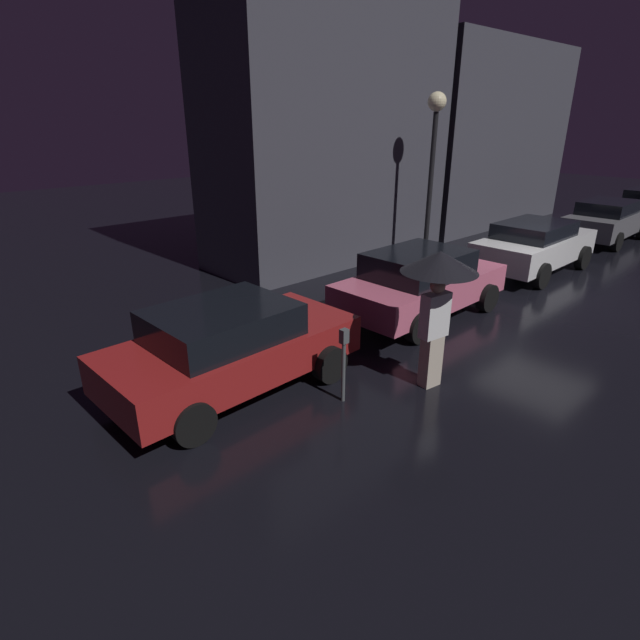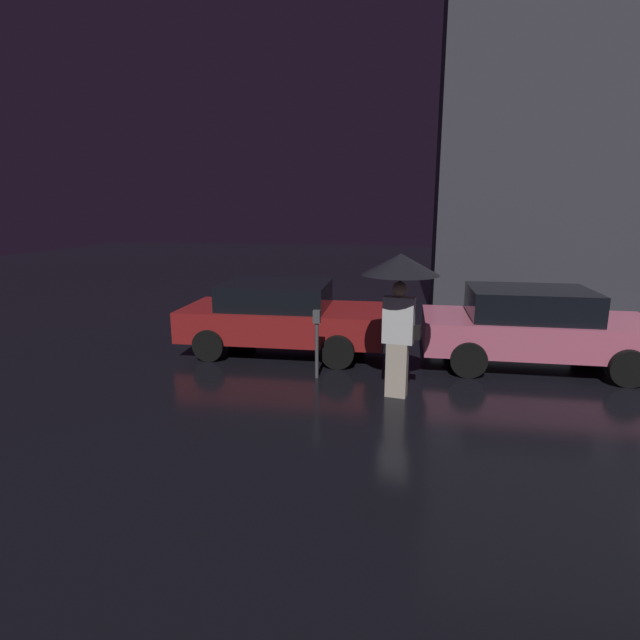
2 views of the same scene
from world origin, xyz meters
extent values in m
plane|color=black|center=(0.00, 0.00, 0.00)|extent=(60.00, 60.00, 0.00)
cube|color=#3D3D47|center=(-1.32, 6.50, 4.39)|extent=(7.61, 3.00, 8.78)
cube|color=#3D3D47|center=(7.13, 6.50, 3.37)|extent=(8.62, 3.00, 6.74)
cube|color=maroon|center=(-8.21, 1.48, 0.62)|extent=(4.10, 1.95, 0.61)
cube|color=black|center=(-8.37, 1.48, 1.17)|extent=(2.16, 1.67, 0.50)
cylinder|color=black|center=(-6.96, 2.39, 0.31)|extent=(0.62, 0.22, 0.62)
cylinder|color=black|center=(-6.96, 0.56, 0.31)|extent=(0.62, 0.22, 0.62)
cylinder|color=black|center=(-9.47, 2.39, 0.31)|extent=(0.62, 0.22, 0.62)
cylinder|color=black|center=(-9.47, 0.56, 0.31)|extent=(0.62, 0.22, 0.62)
cube|color=#DB6684|center=(-3.37, 1.43, 0.62)|extent=(4.14, 1.89, 0.60)
cube|color=black|center=(-3.53, 1.43, 1.18)|extent=(2.17, 1.64, 0.53)
cylinder|color=black|center=(-2.09, 2.34, 0.32)|extent=(0.63, 0.22, 0.63)
cylinder|color=black|center=(-2.09, 0.52, 0.32)|extent=(0.63, 0.22, 0.63)
cylinder|color=black|center=(-4.64, 2.34, 0.32)|extent=(0.63, 0.22, 0.63)
cylinder|color=black|center=(-4.64, 0.52, 0.32)|extent=(0.63, 0.22, 0.63)
cube|color=silver|center=(1.69, 1.31, 0.68)|extent=(4.24, 1.79, 0.68)
cube|color=black|center=(1.52, 1.31, 1.22)|extent=(2.21, 1.55, 0.41)
cylinder|color=black|center=(3.00, 2.17, 0.34)|extent=(0.68, 0.22, 0.68)
cylinder|color=black|center=(3.00, 0.44, 0.34)|extent=(0.68, 0.22, 0.68)
cylinder|color=black|center=(0.38, 2.17, 0.34)|extent=(0.68, 0.22, 0.68)
cylinder|color=black|center=(0.38, 0.44, 0.34)|extent=(0.68, 0.22, 0.68)
cube|color=slate|center=(7.26, 1.35, 0.66)|extent=(4.22, 1.77, 0.68)
cube|color=black|center=(7.10, 1.35, 1.21)|extent=(2.21, 1.51, 0.43)
cylinder|color=black|center=(8.56, 2.18, 0.32)|extent=(0.63, 0.22, 0.63)
cylinder|color=black|center=(5.97, 2.18, 0.32)|extent=(0.63, 0.22, 0.63)
cylinder|color=black|center=(5.97, 0.52, 0.32)|extent=(0.63, 0.22, 0.63)
cylinder|color=black|center=(14.04, 2.33, 0.36)|extent=(0.72, 0.22, 0.72)
cylinder|color=black|center=(11.16, 2.33, 0.36)|extent=(0.72, 0.22, 0.72)
cube|color=beige|center=(-5.84, -0.62, 0.43)|extent=(0.35, 0.26, 0.87)
cube|color=white|center=(-5.84, -0.62, 1.23)|extent=(0.49, 0.28, 0.72)
sphere|color=tan|center=(-5.84, -0.62, 1.70)|extent=(0.23, 0.23, 0.23)
cylinder|color=black|center=(-5.84, -0.62, 1.50)|extent=(0.02, 0.02, 0.84)
cone|color=black|center=(-5.84, -0.62, 2.08)|extent=(1.17, 1.17, 0.32)
cube|color=black|center=(-5.58, -0.62, 1.05)|extent=(0.17, 0.12, 0.22)
cylinder|color=#4C5154|center=(-7.23, -0.02, 0.49)|extent=(0.06, 0.06, 0.98)
cube|color=#4C5154|center=(-7.23, -0.02, 1.09)|extent=(0.12, 0.10, 0.22)
cylinder|color=black|center=(0.06, 3.82, 2.11)|extent=(0.14, 0.14, 4.22)
sphere|color=#F9EAB7|center=(0.06, 3.82, 4.47)|extent=(0.50, 0.50, 0.50)
camera|label=1|loc=(-12.03, -4.70, 4.06)|focal=28.00mm
camera|label=2|loc=(-5.64, -8.13, 2.93)|focal=28.00mm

